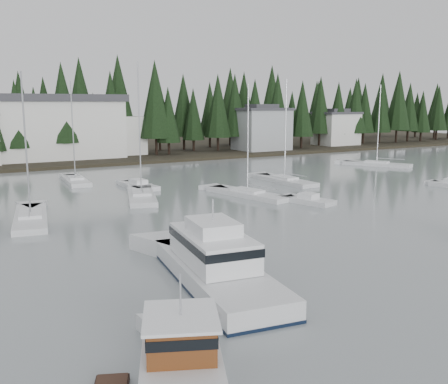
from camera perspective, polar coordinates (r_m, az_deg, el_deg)
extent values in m
cube|color=black|center=(106.83, -18.04, 4.29)|extent=(240.00, 54.00, 1.00)
cube|color=#999EA0|center=(102.98, 4.31, 7.06)|extent=(10.00, 8.00, 8.00)
cube|color=#38383D|center=(102.85, 4.34, 9.43)|extent=(10.60, 8.48, 0.50)
cube|color=#38383D|center=(102.85, 4.35, 9.76)|extent=(5.50, 4.40, 0.80)
cube|color=silver|center=(118.23, 12.69, 6.99)|extent=(9.00, 7.00, 7.00)
cube|color=#38383D|center=(118.10, 12.76, 8.80)|extent=(9.54, 7.42, 0.50)
cube|color=#38383D|center=(118.09, 12.77, 9.09)|extent=(4.95, 3.85, 0.80)
cube|color=silver|center=(90.80, -19.35, 6.76)|extent=(24.00, 10.00, 10.00)
cube|color=#38383D|center=(90.70, -19.55, 10.10)|extent=(25.00, 11.00, 1.20)
cube|color=silver|center=(95.73, -12.42, 6.33)|extent=(10.00, 8.00, 7.00)
cube|color=silver|center=(17.77, -4.71, -20.54)|extent=(6.10, 9.14, 0.12)
cube|color=#501D10|center=(19.00, -4.93, -16.02)|extent=(3.28, 3.40, 1.38)
cube|color=white|center=(18.69, -4.97, -13.98)|extent=(3.69, 3.85, 0.12)
cube|color=black|center=(18.88, -4.95, -15.27)|extent=(3.35, 3.47, 0.39)
cylinder|color=#A5A8AD|center=(18.36, -5.01, -11.59)|extent=(0.08, 0.08, 1.58)
cube|color=silver|center=(28.01, -0.80, -10.10)|extent=(5.56, 12.88, 1.81)
cube|color=black|center=(28.06, -0.80, -10.36)|extent=(5.60, 12.94, 0.25)
cube|color=white|center=(28.02, -1.27, -6.31)|extent=(4.03, 6.86, 1.64)
cube|color=black|center=(27.91, -1.27, -5.53)|extent=(4.12, 6.93, 0.45)
cube|color=white|center=(27.71, -1.28, -3.95)|extent=(2.74, 3.53, 0.74)
cylinder|color=#A5A8AD|center=(27.50, -1.28, -2.12)|extent=(0.10, 0.10, 1.25)
cube|color=silver|center=(65.82, -16.60, 1.03)|extent=(3.00, 9.06, 1.05)
cube|color=white|center=(65.73, -16.63, 1.58)|extent=(1.89, 3.14, 0.30)
cylinder|color=#A5A8AD|center=(65.16, -16.89, 6.73)|extent=(0.14, 0.14, 12.07)
cube|color=silver|center=(53.92, 2.69, -0.48)|extent=(4.84, 11.02, 1.05)
cube|color=white|center=(53.81, 2.70, 0.20)|extent=(2.54, 3.95, 0.30)
cylinder|color=#A5A8AD|center=(53.14, 2.75, 6.10)|extent=(0.14, 0.14, 11.34)
cube|color=silver|center=(45.63, -21.19, -3.10)|extent=(4.39, 11.01, 1.05)
cube|color=white|center=(45.50, -21.24, -2.31)|extent=(2.42, 3.90, 0.30)
cylinder|color=#A5A8AD|center=(44.68, -21.72, 5.04)|extent=(0.14, 0.14, 11.94)
cube|color=silver|center=(63.79, 6.92, 1.10)|extent=(2.71, 10.51, 1.05)
cube|color=white|center=(63.69, 6.93, 1.67)|extent=(1.87, 3.58, 0.30)
cylinder|color=#A5A8AD|center=(63.10, 7.05, 7.11)|extent=(0.14, 0.14, 12.33)
cube|color=silver|center=(53.36, -9.41, -0.72)|extent=(5.75, 10.81, 1.05)
cube|color=white|center=(53.24, -9.43, -0.04)|extent=(2.88, 3.97, 0.30)
cylinder|color=#A5A8AD|center=(52.50, -9.64, 7.15)|extent=(0.14, 0.14, 13.57)
cube|color=silver|center=(83.89, 17.03, 2.87)|extent=(7.16, 10.63, 1.05)
cube|color=white|center=(83.82, 17.05, 3.31)|extent=(3.25, 4.04, 0.30)
cylinder|color=#A5A8AD|center=(83.37, 17.26, 7.42)|extent=(0.14, 0.14, 12.30)
cube|color=silver|center=(50.67, 9.60, -1.21)|extent=(3.60, 5.71, 0.90)
cube|color=white|center=(50.54, 9.63, -0.43)|extent=(1.91, 2.05, 0.55)
cube|color=silver|center=(59.94, -9.75, 0.52)|extent=(3.05, 6.89, 0.90)
cube|color=white|center=(59.83, -9.77, 1.19)|extent=(1.76, 2.31, 0.55)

